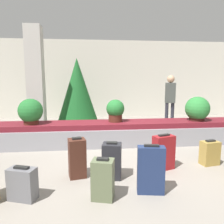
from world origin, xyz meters
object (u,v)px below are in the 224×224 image
object	(u,v)px
pillar	(36,80)
suitcase_4	(210,153)
potted_plant_0	(31,112)
suitcase_8	(77,158)
suitcase_0	(23,184)
potted_plant_1	(197,109)
suitcase_3	(151,170)
potted_plant_2	(115,110)
suitcase_2	(103,179)
decorated_tree	(77,89)
suitcase_6	(112,161)
suitcase_1	(163,152)
traveler_0	(170,96)

from	to	relation	value
pillar	suitcase_4	world-z (taller)	pillar
pillar	potted_plant_0	distance (m)	1.88
pillar	suitcase_8	size ratio (longest dim) A/B	4.70
suitcase_0	suitcase_8	size ratio (longest dim) A/B	0.69
suitcase_4	potted_plant_1	distance (m)	1.70
pillar	suitcase_3	xyz separation A→B (m)	(2.49, -4.10, -1.25)
potted_plant_0	potted_plant_2	world-z (taller)	potted_plant_0
suitcase_2	decorated_tree	bearing A→B (deg)	111.32
suitcase_3	decorated_tree	size ratio (longest dim) A/B	0.31
suitcase_3	potted_plant_0	xyz separation A→B (m)	(-2.24, 2.39, 0.51)
suitcase_6	potted_plant_2	xyz separation A→B (m)	(0.29, 1.94, 0.55)
potted_plant_1	decorated_tree	world-z (taller)	decorated_tree
suitcase_4	suitcase_0	bearing A→B (deg)	-174.08
suitcase_4	potted_plant_0	bearing A→B (deg)	148.09
suitcase_6	potted_plant_1	world-z (taller)	potted_plant_1
pillar	suitcase_1	size ratio (longest dim) A/B	4.91
pillar	suitcase_4	size ratio (longest dim) A/B	6.62
pillar	suitcase_1	xyz separation A→B (m)	(2.95, -3.31, -1.29)
suitcase_3	potted_plant_2	bearing A→B (deg)	103.85
pillar	decorated_tree	bearing A→B (deg)	34.19
suitcase_1	potted_plant_2	bearing A→B (deg)	93.22
suitcase_2	traveler_0	distance (m)	4.94
suitcase_6	suitcase_4	bearing A→B (deg)	22.32
suitcase_3	decorated_tree	bearing A→B (deg)	113.41
potted_plant_0	traveler_0	distance (m)	4.41
suitcase_6	potted_plant_0	bearing A→B (deg)	144.69
pillar	potted_plant_2	bearing A→B (deg)	-35.43
suitcase_4	potted_plant_1	world-z (taller)	potted_plant_1
suitcase_3	suitcase_4	size ratio (longest dim) A/B	1.49
decorated_tree	suitcase_1	bearing A→B (deg)	-67.22
suitcase_6	decorated_tree	size ratio (longest dim) A/B	0.26
suitcase_2	potted_plant_0	bearing A→B (deg)	136.79
traveler_0	decorated_tree	bearing A→B (deg)	-2.12
pillar	suitcase_8	xyz separation A→B (m)	(1.41, -3.47, -1.27)
suitcase_8	suitcase_4	bearing A→B (deg)	-5.74
suitcase_3	suitcase_6	bearing A→B (deg)	141.75
pillar	suitcase_6	size ratio (longest dim) A/B	5.22
suitcase_8	suitcase_3	bearing A→B (deg)	-42.64
pillar	suitcase_1	distance (m)	4.61
potted_plant_0	decorated_tree	size ratio (longest dim) A/B	0.26
suitcase_6	potted_plant_0	size ratio (longest dim) A/B	1.01
pillar	potted_plant_1	bearing A→B (deg)	-21.03
suitcase_0	suitcase_2	size ratio (longest dim) A/B	0.81
suitcase_0	potted_plant_1	bearing A→B (deg)	51.59
pillar	traveler_0	size ratio (longest dim) A/B	1.84
suitcase_1	suitcase_8	size ratio (longest dim) A/B	0.96
suitcase_6	suitcase_1	bearing A→B (deg)	26.04
suitcase_0	suitcase_4	world-z (taller)	suitcase_4
suitcase_3	decorated_tree	xyz separation A→B (m)	(-1.27, 4.92, 0.91)
traveler_0	suitcase_0	bearing A→B (deg)	61.51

